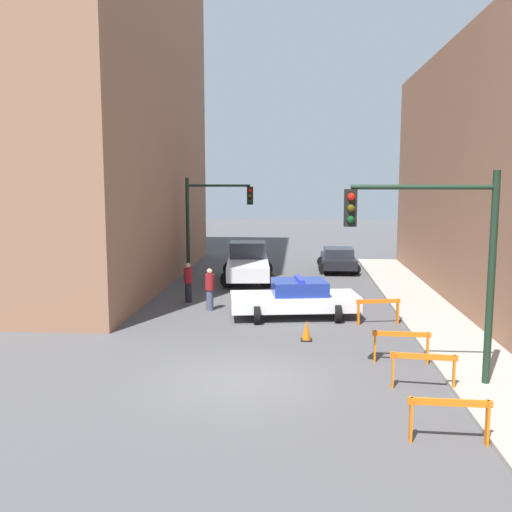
% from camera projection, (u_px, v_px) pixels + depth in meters
% --- Properties ---
extents(ground_plane, '(120.00, 120.00, 0.00)m').
position_uv_depth(ground_plane, '(248.00, 379.00, 14.64)').
color(ground_plane, '#4C4C4F').
extents(sidewalk_right, '(2.40, 44.00, 0.12)m').
position_uv_depth(sidewalk_right, '(496.00, 384.00, 14.17)').
color(sidewalk_right, '#9E998E').
rests_on(sidewalk_right, ground_plane).
extents(building_corner_left, '(14.00, 20.00, 23.03)m').
position_uv_depth(building_corner_left, '(29.00, 47.00, 27.84)').
color(building_corner_left, '#93664C').
rests_on(building_corner_left, ground_plane).
extents(traffic_light_near, '(3.64, 0.35, 5.20)m').
position_uv_depth(traffic_light_near, '(443.00, 245.00, 13.70)').
color(traffic_light_near, black).
rests_on(traffic_light_near, sidewalk_right).
extents(traffic_light_far, '(3.44, 0.35, 5.20)m').
position_uv_depth(traffic_light_far, '(209.00, 213.00, 28.89)').
color(traffic_light_far, black).
rests_on(traffic_light_far, ground_plane).
extents(police_car, '(4.92, 2.79, 1.52)m').
position_uv_depth(police_car, '(295.00, 298.00, 21.15)').
color(police_car, white).
rests_on(police_car, ground_plane).
extents(white_truck, '(2.95, 5.56, 1.90)m').
position_uv_depth(white_truck, '(248.00, 263.00, 28.83)').
color(white_truck, silver).
rests_on(white_truck, ground_plane).
extents(parked_car_near, '(2.28, 4.30, 1.31)m').
position_uv_depth(parked_car_near, '(338.00, 259.00, 32.04)').
color(parked_car_near, black).
rests_on(parked_car_near, ground_plane).
extents(pedestrian_crossing, '(0.42, 0.42, 1.66)m').
position_uv_depth(pedestrian_crossing, '(210.00, 289.00, 22.30)').
color(pedestrian_crossing, '#474C66').
rests_on(pedestrian_crossing, ground_plane).
extents(pedestrian_corner, '(0.41, 0.41, 1.66)m').
position_uv_depth(pedestrian_corner, '(188.00, 282.00, 23.79)').
color(pedestrian_corner, black).
rests_on(pedestrian_corner, ground_plane).
extents(barrier_front, '(1.60, 0.21, 0.90)m').
position_uv_depth(barrier_front, '(449.00, 413.00, 11.02)').
color(barrier_front, orange).
rests_on(barrier_front, ground_plane).
extents(barrier_mid, '(1.60, 0.31, 0.90)m').
position_uv_depth(barrier_mid, '(423.00, 365.00, 13.87)').
color(barrier_mid, orange).
rests_on(barrier_mid, ground_plane).
extents(barrier_back, '(1.60, 0.24, 0.90)m').
position_uv_depth(barrier_back, '(401.00, 342.00, 15.88)').
color(barrier_back, orange).
rests_on(barrier_back, ground_plane).
extents(barrier_corner, '(1.58, 0.45, 0.90)m').
position_uv_depth(barrier_corner, '(378.00, 307.00, 20.16)').
color(barrier_corner, orange).
rests_on(barrier_corner, ground_plane).
extents(traffic_cone, '(0.36, 0.36, 0.66)m').
position_uv_depth(traffic_cone, '(306.00, 331.00, 18.15)').
color(traffic_cone, black).
rests_on(traffic_cone, ground_plane).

